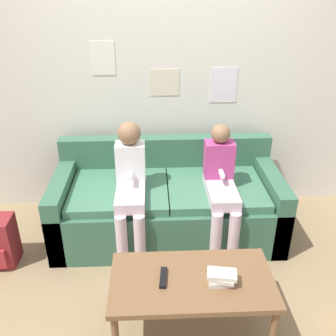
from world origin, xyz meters
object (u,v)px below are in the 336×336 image
Objects in this scene: coffee_table at (192,284)px; couch at (167,204)px; tv_remote at (163,278)px; person_right at (221,184)px; person_left at (130,182)px.

couch is at bearing 95.51° from coffee_table.
couch is 1.92× the size of coffee_table.
tv_remote is at bearing -93.86° from couch.
couch is 0.57m from person_right.
person_right is 1.02m from tv_remote.
coffee_table is at bearing -65.19° from person_left.
tv_remote is at bearing -75.26° from person_left.
tv_remote is (-0.18, 0.01, 0.06)m from coffee_table.
couch is 1.86× the size of person_right.
person_right is at bearing -26.85° from couch.
person_right reaches higher than tv_remote.
coffee_table is at bearing -110.12° from person_right.
couch reaches higher than tv_remote.
tv_remote is (-0.50, -0.87, -0.16)m from person_right.
person_left reaches higher than tv_remote.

